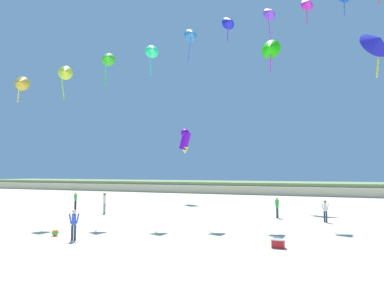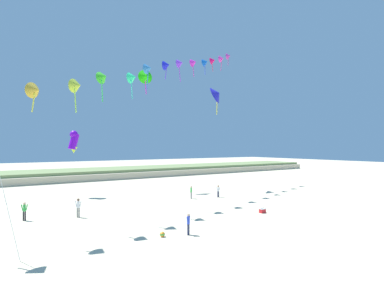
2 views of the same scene
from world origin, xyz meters
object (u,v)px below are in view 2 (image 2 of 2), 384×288
object	(u,v)px
person_far_right	(78,206)
person_near_right	(24,210)
person_far_left	(218,190)
large_kite_high_solo	(74,141)
large_kite_mid_trail	(146,76)
beach_ball	(162,234)
person_near_left	(191,191)
beach_cooler	(262,211)
large_kite_low_lead	(217,94)
person_mid_center	(188,223)

from	to	relation	value
person_far_right	person_near_right	bearing A→B (deg)	162.61
person_far_left	large_kite_high_solo	size ratio (longest dim) A/B	0.52
person_far_right	large_kite_mid_trail	world-z (taller)	large_kite_mid_trail
person_far_left	beach_ball	xyz separation A→B (m)	(-13.69, -10.95, -0.70)
person_near_left	large_kite_high_solo	world-z (taller)	large_kite_high_solo
person_near_right	person_far_right	distance (m)	4.39
large_kite_high_solo	beach_cooler	size ratio (longest dim) A/B	5.09
large_kite_high_solo	beach_ball	world-z (taller)	large_kite_high_solo
large_kite_low_lead	person_mid_center	bearing A→B (deg)	-133.01
person_near_right	large_kite_high_solo	distance (m)	14.14
person_far_right	beach_cooler	size ratio (longest dim) A/B	3.00
person_mid_center	person_far_left	world-z (taller)	person_mid_center
person_mid_center	beach_cooler	bearing A→B (deg)	12.50
person_far_right	large_kite_high_solo	bearing A→B (deg)	80.18
person_near_left	large_kite_high_solo	distance (m)	16.53
person_far_right	large_kite_low_lead	world-z (taller)	large_kite_low_lead
large_kite_low_lead	person_far_right	bearing A→B (deg)	-161.17
large_kite_low_lead	person_far_left	bearing A→B (deg)	-126.82
large_kite_mid_trail	beach_cooler	xyz separation A→B (m)	(3.27, -19.98, -16.62)
person_near_right	beach_cooler	xyz separation A→B (m)	(19.62, -9.14, -0.72)
person_mid_center	person_far_right	bearing A→B (deg)	118.65
person_near_right	beach_ball	xyz separation A→B (m)	(7.87, -10.71, -0.76)
large_kite_high_solo	person_near_right	bearing A→B (deg)	-119.90
person_near_left	person_near_right	distance (m)	18.17
person_far_right	large_kite_mid_trail	distance (m)	23.37
person_far_left	person_near_left	bearing A→B (deg)	163.31
large_kite_high_solo	beach_ball	distance (m)	22.86
person_mid_center	person_far_right	world-z (taller)	person_far_right
person_near_left	person_mid_center	bearing A→B (deg)	-123.83
large_kite_low_lead	large_kite_mid_trail	size ratio (longest dim) A/B	1.20
person_near_right	large_kite_low_lead	distance (m)	29.87
beach_ball	large_kite_mid_trail	bearing A→B (deg)	68.54
person_near_right	person_mid_center	world-z (taller)	person_near_right
person_far_left	person_far_right	xyz separation A→B (m)	(-17.36, -1.55, 0.12)
person_far_left	person_far_right	distance (m)	17.43
large_kite_high_solo	person_mid_center	bearing A→B (deg)	-81.47
beach_cooler	beach_ball	bearing A→B (deg)	-172.36
person_near_left	large_kite_mid_trail	world-z (taller)	large_kite_mid_trail
person_far_right	beach_ball	xyz separation A→B (m)	(3.68, -9.40, -0.82)
person_mid_center	beach_cooler	world-z (taller)	person_mid_center
person_far_right	large_kite_low_lead	bearing A→B (deg)	18.83
person_near_left	person_near_right	world-z (taller)	person_near_right
beach_ball	large_kite_low_lead	bearing A→B (deg)	42.94
person_near_left	large_kite_low_lead	size ratio (longest dim) A/B	0.35
large_kite_mid_trail	person_mid_center	bearing A→B (deg)	-106.74
large_kite_mid_trail	beach_ball	bearing A→B (deg)	-111.46
person_far_right	beach_cooler	distance (m)	17.32
person_mid_center	large_kite_high_solo	size ratio (longest dim) A/B	0.53
person_far_right	person_near_left	bearing A→B (deg)	10.50
person_mid_center	beach_ball	bearing A→B (deg)	160.76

